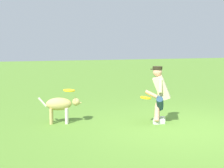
# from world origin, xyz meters

# --- Properties ---
(ground_plane) EXTENTS (60.00, 60.00, 0.00)m
(ground_plane) POSITION_xyz_m (0.00, 0.00, 0.00)
(ground_plane) COLOR #5C8C30
(person) EXTENTS (0.71, 0.63, 1.29)m
(person) POSITION_xyz_m (0.22, -0.67, 0.70)
(person) COLOR silver
(person) RESTS_ON ground_plane
(dog) EXTENTS (0.98, 0.43, 0.61)m
(dog) POSITION_xyz_m (2.35, -1.38, 0.42)
(dog) COLOR tan
(dog) RESTS_ON ground_plane
(frisbee_flying) EXTENTS (0.35, 0.35, 0.05)m
(frisbee_flying) POSITION_xyz_m (2.18, -1.30, 0.76)
(frisbee_flying) COLOR yellow
(frisbee_held) EXTENTS (0.28, 0.28, 0.07)m
(frisbee_held) POSITION_xyz_m (0.60, -0.61, 0.61)
(frisbee_held) COLOR yellow
(frisbee_held) RESTS_ON person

